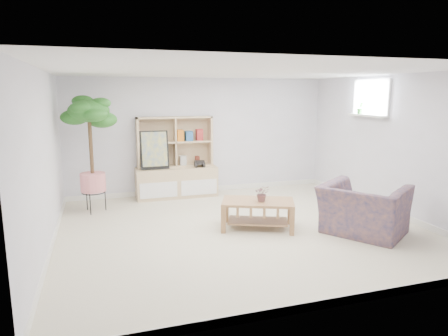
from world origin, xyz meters
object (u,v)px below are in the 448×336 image
object	(u,v)px
storage_unit	(176,157)
floor_tree	(91,155)
armchair	(364,206)
coffee_table	(258,214)

from	to	relation	value
storage_unit	floor_tree	size ratio (longest dim) A/B	0.79
storage_unit	armchair	size ratio (longest dim) A/B	1.41
coffee_table	floor_tree	world-z (taller)	floor_tree
storage_unit	coffee_table	distance (m)	2.54
coffee_table	armchair	size ratio (longest dim) A/B	0.95
coffee_table	armchair	bearing A→B (deg)	-3.57
storage_unit	floor_tree	bearing A→B (deg)	-158.98
coffee_table	floor_tree	xyz separation A→B (m)	(-2.44, 1.71, 0.80)
coffee_table	armchair	distance (m)	1.59
storage_unit	floor_tree	world-z (taller)	floor_tree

